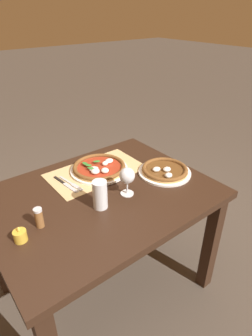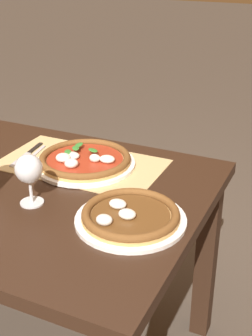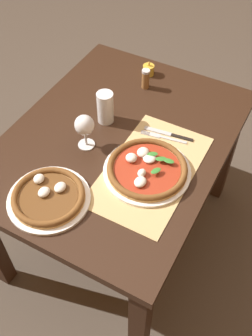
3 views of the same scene
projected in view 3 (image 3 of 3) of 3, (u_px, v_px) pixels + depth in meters
The scene contains 11 objects.
ground_plane at pixel (120, 230), 2.22m from camera, with size 24.00×24.00×0.00m, color #473D33.
dining_table at pixel (118, 156), 1.74m from camera, with size 1.16×0.88×0.74m.
paper_placemat at pixel (151, 170), 1.54m from camera, with size 0.56×0.32×0.00m, color tan.
pizza_near at pixel (147, 169), 1.51m from camera, with size 0.34×0.34×0.05m.
pizza_far at pixel (48, 197), 1.43m from camera, with size 0.31×0.31×0.05m.
wine_glass at pixel (84, 126), 1.55m from camera, with size 0.08×0.08×0.16m.
pint_glass at pixel (105, 108), 1.67m from camera, with size 0.07×0.07×0.15m.
fork at pixel (163, 137), 1.65m from camera, with size 0.05×0.20×0.00m.
knife at pixel (168, 134), 1.66m from camera, with size 0.04×0.22×0.01m.
votive_candle at pixel (148, 70), 1.93m from camera, with size 0.06×0.06×0.07m.
pepper_shaker at pixel (146, 79), 1.84m from camera, with size 0.04×0.04×0.10m.
Camera 3 is at (-1.02, -0.59, 1.91)m, focal length 42.00 mm.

